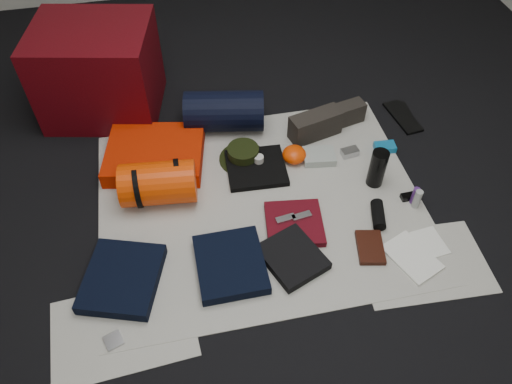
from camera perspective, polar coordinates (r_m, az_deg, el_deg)
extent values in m
cube|color=black|center=(2.52, 0.54, -1.42)|extent=(4.50, 4.50, 0.02)
cube|color=silver|center=(2.51, 0.54, -1.23)|extent=(1.60, 1.30, 0.01)
cube|color=silver|center=(2.21, -14.94, -14.84)|extent=(0.61, 0.44, 0.00)
cube|color=silver|center=(2.42, 18.49, -7.69)|extent=(0.60, 0.43, 0.00)
cube|color=#4F050C|center=(3.03, -17.57, 13.04)|extent=(0.73, 0.64, 0.53)
cube|color=red|center=(2.73, -11.46, 4.26)|extent=(0.58, 0.50, 0.09)
cylinder|color=#E03803|center=(2.50, -11.10, 0.99)|extent=(0.39, 0.25, 0.22)
cylinder|color=black|center=(2.50, -13.36, 0.64)|extent=(0.02, 0.22, 0.22)
cylinder|color=black|center=(2.49, -8.83, 1.34)|extent=(0.03, 0.22, 0.22)
cylinder|color=black|center=(2.84, -3.65, 9.19)|extent=(0.47, 0.31, 0.23)
cylinder|color=black|center=(2.72, -1.46, 3.83)|extent=(0.31, 0.31, 0.01)
cylinder|color=black|center=(2.69, -1.48, 4.45)|extent=(0.17, 0.17, 0.07)
cube|color=#2B2722|center=(2.83, 6.80, 7.60)|extent=(0.31, 0.18, 0.15)
cube|color=#2B2722|center=(2.94, 10.01, 8.73)|extent=(0.26, 0.14, 0.12)
cube|color=black|center=(3.10, 16.42, 8.24)|extent=(0.14, 0.30, 0.02)
cube|color=black|center=(3.11, 16.61, 8.35)|extent=(0.10, 0.25, 0.01)
cube|color=black|center=(2.29, -15.03, -9.50)|extent=(0.41, 0.44, 0.06)
cube|color=black|center=(2.26, -2.94, -8.26)|extent=(0.30, 0.35, 0.05)
cube|color=black|center=(2.29, 4.17, -7.44)|extent=(0.33, 0.34, 0.04)
cube|color=black|center=(2.65, 0.03, 2.78)|extent=(0.32, 0.30, 0.03)
cube|color=#530912|center=(2.41, 4.40, -3.64)|extent=(0.30, 0.30, 0.04)
ellipsoid|color=#E03803|center=(2.69, 4.39, 4.29)|extent=(0.13, 0.13, 0.08)
cube|color=#99A199|center=(2.72, 7.20, 4.07)|extent=(0.19, 0.15, 0.04)
cylinder|color=black|center=(2.59, 13.71, 2.66)|extent=(0.11, 0.11, 0.21)
cylinder|color=black|center=(2.49, 13.79, -2.54)|extent=(0.10, 0.17, 0.06)
cube|color=#ACACB1|center=(2.78, 10.66, 4.49)|extent=(0.10, 0.07, 0.04)
cube|color=#0F6698|center=(2.85, 14.50, 4.99)|extent=(0.12, 0.08, 0.04)
cylinder|color=#4B226E|center=(2.60, 17.71, -0.41)|extent=(0.04, 0.04, 0.10)
cylinder|color=#9FA39F|center=(2.58, 17.94, -0.76)|extent=(0.04, 0.04, 0.11)
cube|color=black|center=(2.39, 12.92, -6.19)|extent=(0.15, 0.20, 0.03)
cube|color=white|center=(2.41, 17.37, -7.12)|extent=(0.25, 0.29, 0.01)
cube|color=white|center=(2.49, 19.24, -5.49)|extent=(0.14, 0.18, 0.01)
cube|color=black|center=(2.64, 17.27, -0.46)|extent=(0.10, 0.04, 0.03)
cube|color=#ACACB1|center=(2.19, -15.97, -16.00)|extent=(0.09, 0.09, 0.01)
cylinder|color=beige|center=(2.65, 0.32, 3.80)|extent=(0.05, 0.05, 0.03)
cube|color=#ACACB1|center=(2.39, 3.39, -3.06)|extent=(0.10, 0.05, 0.01)
cube|color=#ACACB1|center=(2.41, 5.24, -2.75)|extent=(0.10, 0.05, 0.01)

